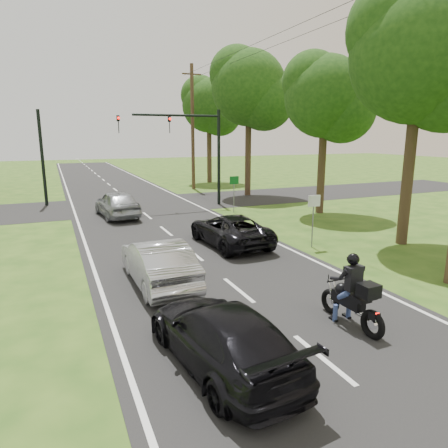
{
  "coord_description": "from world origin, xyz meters",
  "views": [
    {
      "loc": [
        -4.72,
        -9.91,
        4.43
      ],
      "look_at": [
        0.83,
        3.0,
        1.3
      ],
      "focal_mm": 32.0,
      "sensor_mm": 36.0,
      "label": 1
    }
  ],
  "objects_px": {
    "sign_green": "(234,185)",
    "dark_car_behind": "(222,335)",
    "silver_suv": "(117,204)",
    "sign_white": "(314,208)",
    "dark_suv": "(229,230)",
    "utility_pole_far": "(193,127)",
    "motorcycle_rider": "(353,298)",
    "silver_sedan": "(158,262)",
    "traffic_signal": "(191,140)"
  },
  "relations": [
    {
      "from": "silver_suv",
      "to": "sign_white",
      "type": "relative_size",
      "value": 2.05
    },
    {
      "from": "traffic_signal",
      "to": "silver_sedan",
      "type": "bearing_deg",
      "value": -112.99
    },
    {
      "from": "traffic_signal",
      "to": "silver_suv",
      "type": "bearing_deg",
      "value": -161.39
    },
    {
      "from": "silver_suv",
      "to": "utility_pole_far",
      "type": "height_order",
      "value": "utility_pole_far"
    },
    {
      "from": "motorcycle_rider",
      "to": "silver_suv",
      "type": "xyz_separation_m",
      "value": [
        -3.1,
        15.41,
        0.05
      ]
    },
    {
      "from": "motorcycle_rider",
      "to": "dark_car_behind",
      "type": "height_order",
      "value": "motorcycle_rider"
    },
    {
      "from": "utility_pole_far",
      "to": "sign_green",
      "type": "bearing_deg",
      "value": -96.73
    },
    {
      "from": "motorcycle_rider",
      "to": "silver_suv",
      "type": "height_order",
      "value": "motorcycle_rider"
    },
    {
      "from": "dark_car_behind",
      "to": "motorcycle_rider",
      "type": "bearing_deg",
      "value": 179.2
    },
    {
      "from": "dark_suv",
      "to": "silver_sedan",
      "type": "xyz_separation_m",
      "value": [
        -3.8,
        -3.28,
        0.06
      ]
    },
    {
      "from": "silver_sedan",
      "to": "sign_white",
      "type": "relative_size",
      "value": 1.98
    },
    {
      "from": "utility_pole_far",
      "to": "sign_green",
      "type": "xyz_separation_m",
      "value": [
        -1.3,
        -11.02,
        -3.49
      ]
    },
    {
      "from": "silver_suv",
      "to": "utility_pole_far",
      "type": "relative_size",
      "value": 0.44
    },
    {
      "from": "motorcycle_rider",
      "to": "utility_pole_far",
      "type": "bearing_deg",
      "value": 77.5
    },
    {
      "from": "sign_white",
      "to": "dark_suv",
      "type": "bearing_deg",
      "value": 150.34
    },
    {
      "from": "utility_pole_far",
      "to": "sign_white",
      "type": "bearing_deg",
      "value": -94.51
    },
    {
      "from": "sign_green",
      "to": "utility_pole_far",
      "type": "bearing_deg",
      "value": 83.27
    },
    {
      "from": "dark_suv",
      "to": "utility_pole_far",
      "type": "height_order",
      "value": "utility_pole_far"
    },
    {
      "from": "sign_white",
      "to": "sign_green",
      "type": "distance_m",
      "value": 8.0
    },
    {
      "from": "motorcycle_rider",
      "to": "silver_suv",
      "type": "distance_m",
      "value": 15.72
    },
    {
      "from": "silver_suv",
      "to": "sign_white",
      "type": "distance_m",
      "value": 11.3
    },
    {
      "from": "sign_white",
      "to": "silver_sedan",
      "type": "bearing_deg",
      "value": -166.47
    },
    {
      "from": "traffic_signal",
      "to": "dark_suv",
      "type": "bearing_deg",
      "value": -99.45
    },
    {
      "from": "sign_green",
      "to": "silver_suv",
      "type": "bearing_deg",
      "value": 168.14
    },
    {
      "from": "silver_sedan",
      "to": "sign_green",
      "type": "height_order",
      "value": "sign_green"
    },
    {
      "from": "dark_suv",
      "to": "silver_suv",
      "type": "bearing_deg",
      "value": -69.14
    },
    {
      "from": "sign_white",
      "to": "sign_green",
      "type": "bearing_deg",
      "value": 88.57
    },
    {
      "from": "motorcycle_rider",
      "to": "sign_green",
      "type": "xyz_separation_m",
      "value": [
        3.38,
        14.05,
        0.89
      ]
    },
    {
      "from": "dark_car_behind",
      "to": "sign_white",
      "type": "relative_size",
      "value": 2.01
    },
    {
      "from": "utility_pole_far",
      "to": "dark_car_behind",
      "type": "bearing_deg",
      "value": -107.82
    },
    {
      "from": "traffic_signal",
      "to": "sign_white",
      "type": "height_order",
      "value": "traffic_signal"
    },
    {
      "from": "traffic_signal",
      "to": "sign_white",
      "type": "relative_size",
      "value": 3.0
    },
    {
      "from": "motorcycle_rider",
      "to": "sign_white",
      "type": "height_order",
      "value": "sign_white"
    },
    {
      "from": "silver_sedan",
      "to": "utility_pole_far",
      "type": "relative_size",
      "value": 0.42
    },
    {
      "from": "dark_suv",
      "to": "silver_suv",
      "type": "distance_m",
      "value": 8.4
    },
    {
      "from": "motorcycle_rider",
      "to": "silver_sedan",
      "type": "distance_m",
      "value": 5.68
    },
    {
      "from": "sign_green",
      "to": "motorcycle_rider",
      "type": "bearing_deg",
      "value": -103.51
    },
    {
      "from": "dark_car_behind",
      "to": "sign_white",
      "type": "height_order",
      "value": "sign_white"
    },
    {
      "from": "silver_suv",
      "to": "dark_suv",
      "type": "bearing_deg",
      "value": 107.94
    },
    {
      "from": "silver_sedan",
      "to": "sign_green",
      "type": "bearing_deg",
      "value": -126.66
    },
    {
      "from": "silver_suv",
      "to": "traffic_signal",
      "type": "bearing_deg",
      "value": -167.04
    },
    {
      "from": "sign_green",
      "to": "dark_suv",
      "type": "bearing_deg",
      "value": -116.2
    },
    {
      "from": "sign_green",
      "to": "dark_car_behind",
      "type": "bearing_deg",
      "value": -115.53
    },
    {
      "from": "dark_car_behind",
      "to": "traffic_signal",
      "type": "xyz_separation_m",
      "value": [
        5.3,
        17.38,
        3.5
      ]
    },
    {
      "from": "dark_car_behind",
      "to": "dark_suv",
      "type": "bearing_deg",
      "value": -120.91
    },
    {
      "from": "silver_sedan",
      "to": "sign_white",
      "type": "xyz_separation_m",
      "value": [
        6.72,
        1.62,
        0.89
      ]
    },
    {
      "from": "sign_white",
      "to": "sign_green",
      "type": "relative_size",
      "value": 1.0
    },
    {
      "from": "traffic_signal",
      "to": "utility_pole_far",
      "type": "height_order",
      "value": "utility_pole_far"
    },
    {
      "from": "dark_suv",
      "to": "silver_sedan",
      "type": "height_order",
      "value": "silver_sedan"
    },
    {
      "from": "silver_sedan",
      "to": "sign_green",
      "type": "distance_m",
      "value": 11.88
    }
  ]
}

